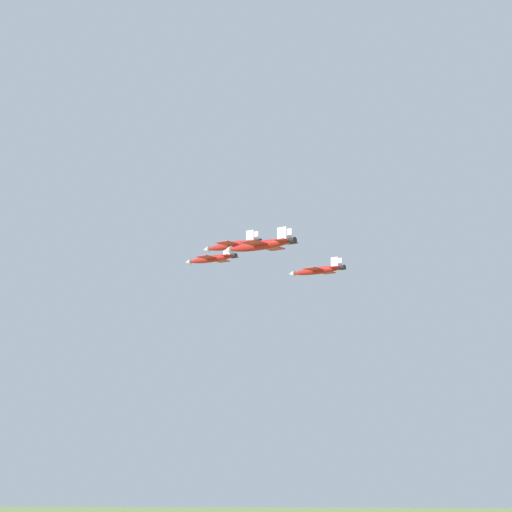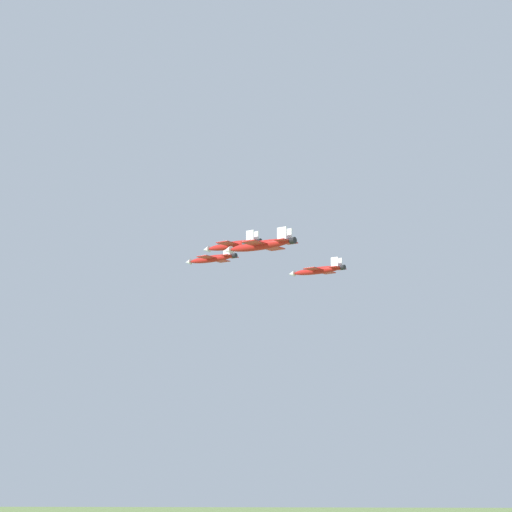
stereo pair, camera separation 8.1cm
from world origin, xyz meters
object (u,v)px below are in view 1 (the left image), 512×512
(jet_lead, at_px, (211,259))
(jet_left_outer, at_px, (260,245))
(jet_right_wingman, at_px, (317,270))
(jet_left_wingman, at_px, (233,245))

(jet_lead, relative_size, jet_left_outer, 0.96)
(jet_right_wingman, distance_m, jet_left_outer, 52.75)
(jet_right_wingman, xyz_separation_m, jet_left_outer, (51.04, -12.58, -4.41))
(jet_left_wingman, height_order, jet_right_wingman, jet_left_wingman)
(jet_right_wingman, bearing_deg, jet_left_outer, 111.87)
(jet_left_wingman, distance_m, jet_left_outer, 25.70)
(jet_left_wingman, distance_m, jet_right_wingman, 32.63)
(jet_left_wingman, relative_size, jet_right_wingman, 0.97)
(jet_right_wingman, relative_size, jet_left_outer, 0.99)
(jet_lead, distance_m, jet_right_wingman, 25.31)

